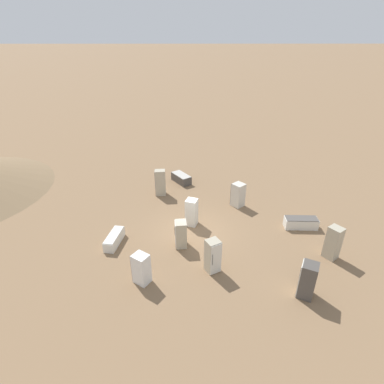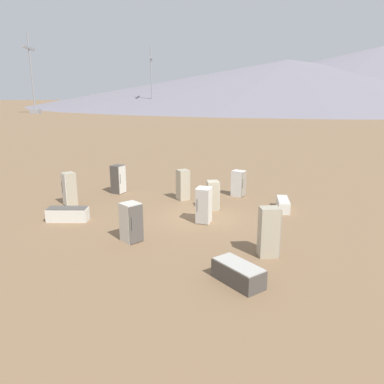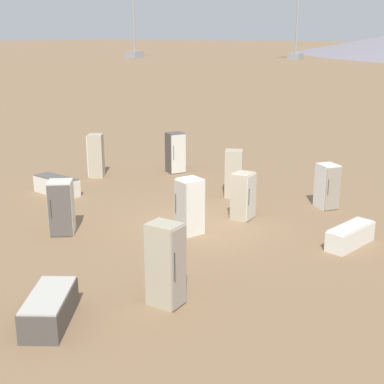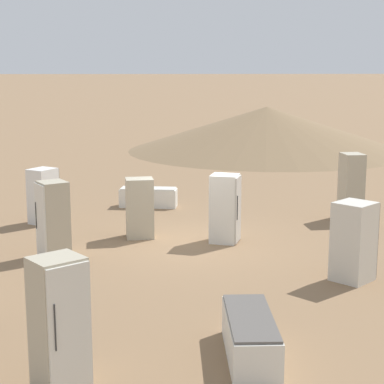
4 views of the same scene
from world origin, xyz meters
name	(u,v)px [view 2 (image 2 of 4)]	position (x,y,z in m)	size (l,w,h in m)	color
ground_plane	(200,218)	(0.00, 0.00, 0.00)	(1000.00, 1000.00, 0.00)	#846647
mountain_ridge_0	(379,76)	(252.09, -139.54, 19.37)	(355.80, 355.80, 38.74)	gray
mountain_ridge_1	(287,82)	(231.10, -68.85, 14.01)	(314.78, 314.78, 28.03)	gray
power_pylon_0	(152,92)	(127.70, 11.02, 7.19)	(8.09, 2.77, 23.12)	gray
power_pylon_1	(33,89)	(111.22, 48.67, 7.80)	(8.78, 3.01, 25.09)	gray
discarded_fridge_0	(283,204)	(1.13, -4.44, 0.30)	(1.84, 0.87, 0.60)	silver
discarded_fridge_1	(183,185)	(3.36, 0.78, 0.87)	(0.83, 0.83, 1.75)	#B2A88E
discarded_fridge_2	(118,179)	(5.01, 4.73, 0.86)	(0.92, 0.91, 1.73)	#4C4742
discarded_fridge_3	(69,189)	(2.46, 6.98, 0.90)	(0.88, 0.87, 1.81)	#B2A88E
discarded_fridge_4	(238,273)	(-6.65, -0.87, 0.33)	(1.90, 1.65, 0.66)	#4C4742
discarded_fridge_5	(204,205)	(-0.71, -0.15, 0.85)	(0.85, 0.82, 1.70)	silver
discarded_fridge_6	(131,222)	(-2.93, 2.97, 0.81)	(1.01, 1.00, 1.62)	beige
discarded_fridge_7	(239,183)	(4.06, -2.54, 0.77)	(0.89, 0.93, 1.53)	white
discarded_fridge_8	(213,195)	(1.39, -0.77, 0.76)	(0.73, 0.67, 1.53)	#B2A88E
discarded_fridge_9	(68,214)	(-0.24, 6.34, 0.33)	(0.77, 1.95, 0.66)	silver
discarded_fridge_10	(269,232)	(-4.61, -2.32, 0.95)	(0.59, 0.78, 1.89)	#B2A88E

